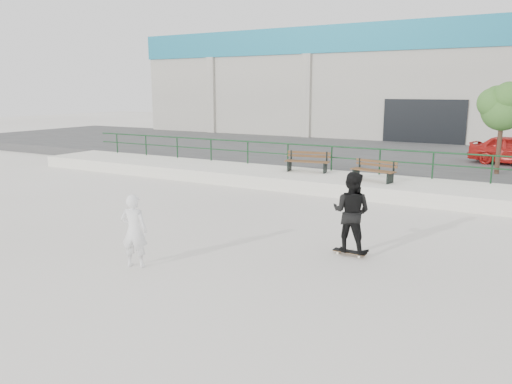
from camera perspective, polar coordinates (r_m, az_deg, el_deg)
The scene contains 11 objects.
ground at distance 11.19m, azimuth -6.98°, elevation -8.16°, with size 120.00×120.00×0.00m, color beige.
ledge at distance 19.33m, azimuth 9.94°, elevation 0.94°, with size 30.00×3.00×0.50m, color silver.
parking_strip at distance 27.40m, azimuth 15.98°, elevation 3.77°, with size 60.00×14.00×0.50m, color #3E3E3E.
railing at distance 20.39m, azimuth 11.28°, elevation 4.27°, with size 28.00×0.06×1.03m.
commercial_building at distance 40.92m, azimuth 21.12°, elevation 11.97°, with size 44.20×16.33×8.00m.
bench_left at distance 20.37m, azimuth 5.91°, elevation 3.47°, with size 1.85×0.81×0.82m.
bench_right at distance 18.67m, azimuth 13.30°, elevation 2.38°, with size 1.72×0.81×0.76m.
tree at distance 21.76m, azimuth 26.47°, elevation 8.86°, with size 2.01×1.79×3.58m.
skateboard at distance 11.86m, azimuth 10.66°, elevation -6.75°, with size 0.79×0.23×0.09m.
standing_skater at distance 11.60m, azimuth 10.84°, elevation -2.27°, with size 0.91×0.71×1.86m, color black.
seated_skater at distance 11.02m, azimuth -13.76°, elevation -4.33°, with size 0.59×0.39×1.61m, color white.
Camera 1 is at (6.32, -8.43, 3.76)m, focal length 35.00 mm.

